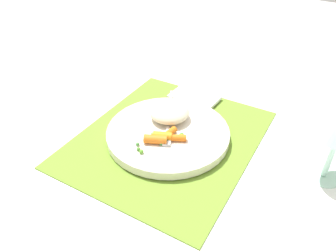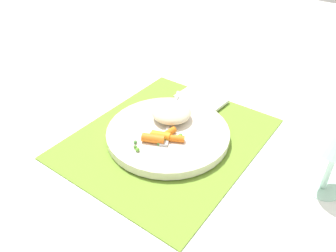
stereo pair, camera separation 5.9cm
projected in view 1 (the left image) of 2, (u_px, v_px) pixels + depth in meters
ground_plane at (168, 139)px, 0.70m from camera, size 2.40×2.40×0.00m
placemat at (168, 138)px, 0.70m from camera, size 0.41×0.34×0.01m
plate at (168, 133)px, 0.69m from camera, size 0.25×0.25×0.02m
rice_mound at (169, 112)px, 0.71m from camera, size 0.08×0.09×0.03m
carrot_portion at (164, 137)px, 0.65m from camera, size 0.07×0.07×0.02m
pea_scatter at (160, 141)px, 0.65m from camera, size 0.09×0.07×0.01m
fork at (169, 121)px, 0.70m from camera, size 0.19×0.10×0.01m
napkin at (194, 97)px, 0.81m from camera, size 0.08×0.12×0.01m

